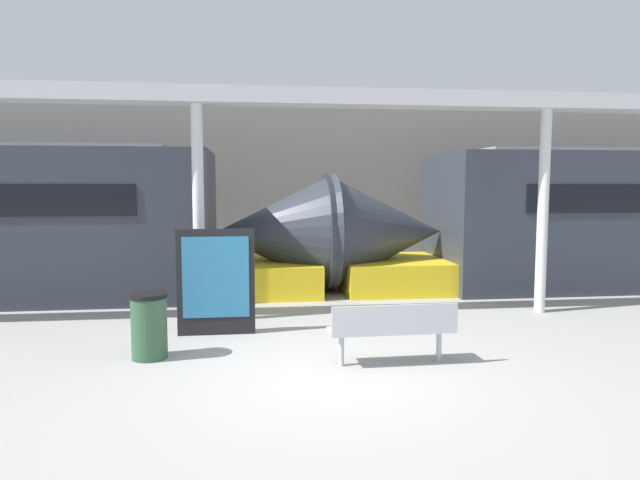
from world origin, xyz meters
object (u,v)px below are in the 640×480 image
bench_near (393,327)px  support_column_near (199,215)px  trash_bin (149,326)px  poster_board (216,282)px  support_column_far (543,213)px

bench_near → support_column_near: 4.11m
trash_bin → poster_board: bearing=53.5°
support_column_far → trash_bin: bearing=-163.1°
poster_board → support_column_near: support_column_near is taller
bench_near → poster_board: size_ratio=1.00×
poster_board → support_column_near: bearing=109.7°
poster_board → support_column_near: (-0.33, 0.91, 1.01)m
support_column_near → poster_board: bearing=-70.3°
poster_board → support_column_far: (5.92, 0.91, 1.01)m
poster_board → support_column_far: 6.08m
bench_near → trash_bin: trash_bin is taller
trash_bin → support_column_far: bearing=16.9°
bench_near → support_column_far: (3.54, 2.77, 1.35)m
trash_bin → poster_board: size_ratio=0.53×
support_column_near → bench_near: bearing=-45.6°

